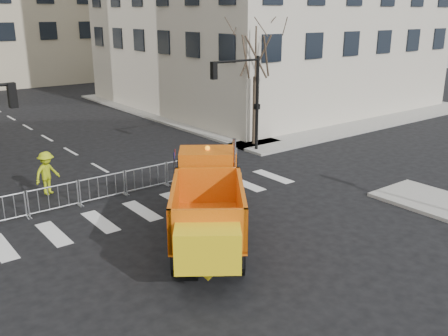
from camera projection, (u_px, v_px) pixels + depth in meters
ground at (251, 253)px, 16.59m from camera, size 120.00×120.00×0.00m
sidewalk_back at (132, 184)px, 23.00m from camera, size 64.00×5.00×0.15m
traffic_light_right at (257, 105)px, 27.92m from camera, size 0.18×0.18×5.40m
crowd_barriers at (125, 183)px, 21.75m from camera, size 12.60×0.60×1.10m
street_tree at (255, 83)px, 28.77m from camera, size 3.00×3.00×7.50m
plow_truck at (208, 202)px, 16.83m from camera, size 7.06×8.52×3.42m
cop_a at (226, 183)px, 20.45m from camera, size 0.84×0.73×1.94m
cop_b at (200, 183)px, 20.19m from camera, size 1.01×0.79×2.05m
cop_c at (186, 175)px, 21.87m from camera, size 1.07×0.85×1.70m
worker at (47, 173)px, 21.29m from camera, size 1.39×1.11×1.88m
newspaper_box at (228, 165)px, 23.68m from camera, size 0.51×0.47×1.10m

